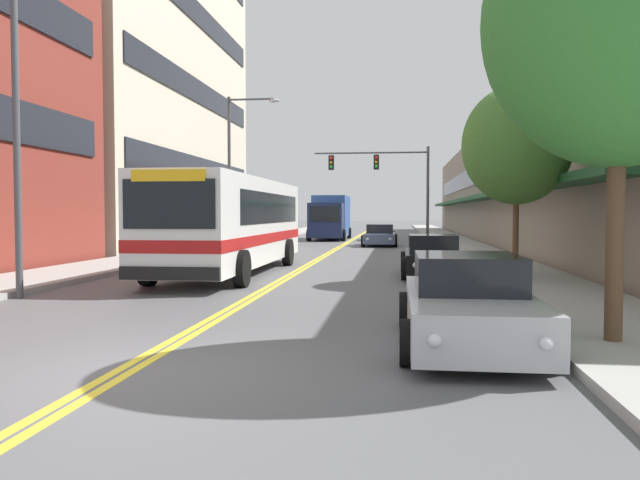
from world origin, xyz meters
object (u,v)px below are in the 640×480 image
car_slate_blue_moving_lead (380,236)px  street_tree_right_mid (517,145)px  street_tree_right_near (619,19)px  car_navy_parked_left_mid (248,240)px  street_lamp_left_far (237,159)px  city_bus (233,220)px  street_lamp_left_near (24,59)px  box_truck (330,217)px  fire_hydrant (508,273)px  car_beige_moving_second (381,233)px  car_champagne_parked_left_near (273,235)px  car_black_parked_right_mid (433,257)px  traffic_signal_mast (387,174)px  car_silver_parked_right_foreground (468,304)px

car_slate_blue_moving_lead → street_tree_right_mid: street_tree_right_mid is taller
car_slate_blue_moving_lead → street_tree_right_near: 28.97m
car_navy_parked_left_mid → street_lamp_left_far: street_lamp_left_far is taller
city_bus → street_tree_right_mid: bearing=-11.3°
street_lamp_left_near → street_tree_right_mid: size_ratio=1.73×
box_truck → car_slate_blue_moving_lead: bearing=-65.0°
car_slate_blue_moving_lead → fire_hydrant: bearing=-80.8°
street_lamp_left_far → car_beige_moving_second: bearing=63.9°
street_lamp_left_far → fire_hydrant: street_lamp_left_far is taller
city_bus → car_champagne_parked_left_near: bearing=97.4°
car_black_parked_right_mid → street_tree_right_near: (1.99, -10.44, 4.09)m
car_slate_blue_moving_lead → car_beige_moving_second: bearing=91.2°
street_tree_right_near → street_lamp_left_far: bearing=117.2°
city_bus → street_lamp_left_far: (-2.87, 11.39, 3.04)m
car_champagne_parked_left_near → street_lamp_left_far: bearing=-94.2°
car_navy_parked_left_mid → street_lamp_left_far: size_ratio=0.62×
car_beige_moving_second → city_bus: bearing=-99.2°
box_truck → car_champagne_parked_left_near: bearing=-109.3°
city_bus → car_black_parked_right_mid: bearing=-2.4°
car_slate_blue_moving_lead → box_truck: bearing=115.0°
street_lamp_left_far → car_champagne_parked_left_near: bearing=85.8°
street_tree_right_near → traffic_signal_mast: bearing=97.1°
car_silver_parked_right_foreground → city_bus: bearing=121.4°
street_tree_right_mid → box_truck: bearing=106.7°
car_champagne_parked_left_near → car_silver_parked_right_foreground: car_silver_parked_right_foreground is taller
street_lamp_left_far → box_truck: bearing=77.6°
car_champagne_parked_left_near → street_lamp_left_near: size_ratio=0.52×
street_tree_right_mid → city_bus: bearing=168.7°
car_silver_parked_right_foreground → car_slate_blue_moving_lead: car_silver_parked_right_foreground is taller
car_slate_blue_moving_lead → traffic_signal_mast: bearing=79.7°
car_champagne_parked_left_near → street_lamp_left_far: (-0.50, -6.91, 4.18)m
city_bus → fire_hydrant: 9.48m
city_bus → car_silver_parked_right_foreground: (6.45, -10.56, -1.12)m
traffic_signal_mast → street_lamp_left_near: 27.49m
car_champagne_parked_left_near → fire_hydrant: bearing=-66.0°
car_silver_parked_right_foreground → car_black_parked_right_mid: (0.04, 10.29, -0.01)m
car_navy_parked_left_mid → traffic_signal_mast: 11.46m
car_silver_parked_right_foreground → street_tree_right_near: (2.03, -0.15, 4.08)m
car_silver_parked_right_foreground → street_lamp_left_far: street_lamp_left_far is taller
city_bus → street_tree_right_near: (8.47, -10.71, 2.96)m
street_lamp_left_near → fire_hydrant: street_lamp_left_near is taller
car_navy_parked_left_mid → car_black_parked_right_mid: (8.78, -11.72, -0.00)m
car_slate_blue_moving_lead → street_tree_right_mid: size_ratio=0.87×
car_champagne_parked_left_near → street_lamp_left_near: bearing=-91.5°
car_navy_parked_left_mid → car_beige_moving_second: size_ratio=1.01×
box_truck → street_tree_right_near: size_ratio=1.10×
car_beige_moving_second → car_slate_blue_moving_lead: bearing=-88.8°
box_truck → city_bus: bearing=-90.8°
street_lamp_left_near → street_tree_right_mid: bearing=22.8°
car_navy_parked_left_mid → street_tree_right_mid: 17.50m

